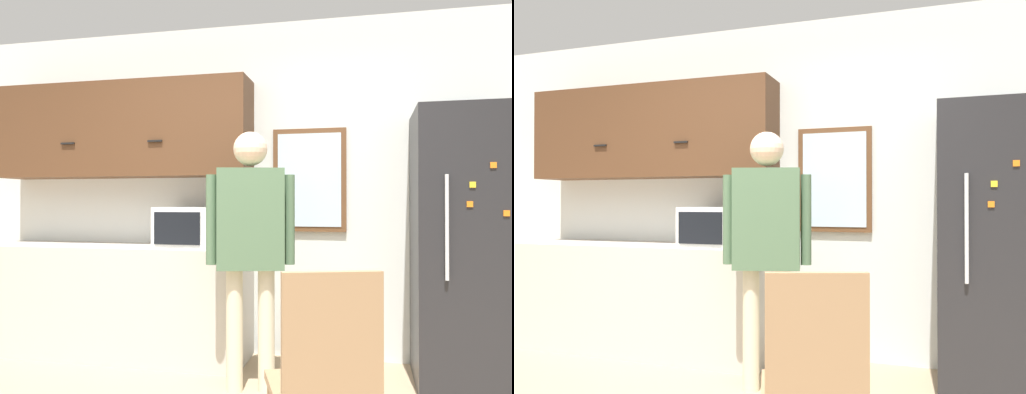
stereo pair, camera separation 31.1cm
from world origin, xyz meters
The scene contains 8 objects.
back_wall centered at (0.00, 2.11, 1.35)m, with size 6.00×0.06×2.70m.
counter centered at (-1.11, 1.79, 0.44)m, with size 2.18×0.57×0.89m.
upper_cabinets centered at (-1.11, 1.90, 1.83)m, with size 2.18×0.38×0.77m.
microwave centered at (-0.45, 1.79, 1.04)m, with size 0.51×0.43×0.31m.
person centered at (0.13, 1.29, 1.04)m, with size 0.57×0.32×1.70m.
refrigerator centered at (1.56, 1.72, 0.93)m, with size 0.74×0.73×1.87m.
chair centered at (0.72, 0.18, 0.52)m, with size 0.55×0.55×0.97m.
window centered at (0.43, 2.07, 1.41)m, with size 0.58×0.05×0.82m.
Camera 1 is at (0.89, -1.90, 1.24)m, focal length 35.00 mm.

